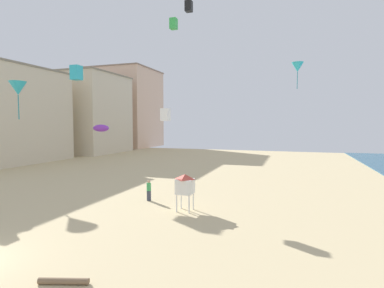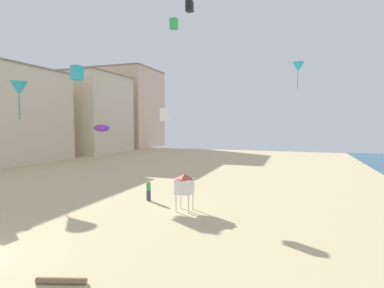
{
  "view_description": "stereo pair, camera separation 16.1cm",
  "coord_description": "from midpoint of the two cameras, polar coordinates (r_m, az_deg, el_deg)",
  "views": [
    {
      "loc": [
        13.41,
        -8.24,
        6.0
      ],
      "look_at": [
        4.6,
        17.81,
        4.15
      ],
      "focal_mm": 28.21,
      "sensor_mm": 36.0,
      "label": 1
    },
    {
      "loc": [
        13.56,
        -8.18,
        6.0
      ],
      "look_at": [
        4.6,
        17.81,
        4.15
      ],
      "focal_mm": 28.21,
      "sensor_mm": 36.0,
      "label": 2
    }
  ],
  "objects": [
    {
      "name": "driftwood_log",
      "position": [
        13.31,
        -23.13,
        -22.68
      ],
      "size": [
        1.89,
        0.78,
        0.24
      ],
      "primitive_type": "cylinder",
      "rotation": [
        0.0,
        1.57,
        0.3
      ],
      "color": "#7A6047",
      "rests_on": "ground"
    },
    {
      "name": "kite_cyan_delta",
      "position": [
        36.51,
        -29.83,
        9.11
      ],
      "size": [
        1.73,
        1.73,
        3.92
      ],
      "color": "#2DB7CC"
    },
    {
      "name": "boardwalk_hotel_mid",
      "position": [
        67.63,
        -19.58,
        5.4
      ],
      "size": [
        15.63,
        14.44,
        16.17
      ],
      "color": "beige",
      "rests_on": "ground"
    },
    {
      "name": "kite_green_box",
      "position": [
        35.31,
        -3.3,
        21.75
      ],
      "size": [
        0.73,
        0.73,
        1.15
      ],
      "color": "green"
    },
    {
      "name": "kite_cyan_delta_2",
      "position": [
        33.25,
        19.54,
        13.55
      ],
      "size": [
        1.18,
        1.18,
        2.67
      ],
      "color": "#2DB7CC"
    },
    {
      "name": "kite_flyer",
      "position": [
        23.96,
        -8.03,
        -8.43
      ],
      "size": [
        0.34,
        0.34,
        1.64
      ],
      "rotation": [
        0.0,
        0.0,
        3.68
      ],
      "color": "#383D4C",
      "rests_on": "ground"
    },
    {
      "name": "kite_cyan_box",
      "position": [
        36.64,
        -20.81,
        12.47
      ],
      "size": [
        1.0,
        1.0,
        1.58
      ],
      "color": "#2DB7CC"
    },
    {
      "name": "boardwalk_hotel_far",
      "position": [
        81.77,
        -12.08,
        6.59
      ],
      "size": [
        15.15,
        15.2,
        20.05
      ],
      "color": "beige",
      "rests_on": "ground"
    },
    {
      "name": "kite_white_box",
      "position": [
        23.58,
        -4.9,
        5.55
      ],
      "size": [
        0.62,
        0.62,
        0.97
      ],
      "color": "white"
    },
    {
      "name": "kite_purple_parafoil",
      "position": [
        43.11,
        -16.6,
        2.9
      ],
      "size": [
        2.52,
        0.7,
        0.98
      ],
      "color": "purple"
    },
    {
      "name": "lifeguard_stand",
      "position": [
        20.88,
        -1.22,
        -7.65
      ],
      "size": [
        1.1,
        1.1,
        2.55
      ],
      "rotation": [
        0.0,
        0.0,
        -0.01
      ],
      "color": "white",
      "rests_on": "ground"
    },
    {
      "name": "kite_black_box",
      "position": [
        50.75,
        -0.37,
        24.6
      ],
      "size": [
        1.03,
        1.03,
        1.61
      ],
      "color": "black"
    }
  ]
}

